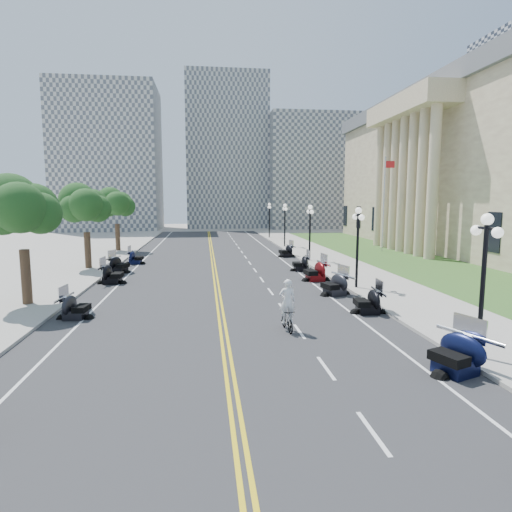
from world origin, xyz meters
name	(u,v)px	position (x,y,z in m)	size (l,w,h in m)	color
ground	(220,310)	(0.00, 0.00, 0.00)	(160.00, 160.00, 0.00)	gray
road	(215,276)	(0.00, 10.00, 0.00)	(16.00, 90.00, 0.01)	#333335
centerline_yellow_a	(214,275)	(-0.12, 10.00, 0.01)	(0.12, 90.00, 0.00)	yellow
centerline_yellow_b	(217,275)	(0.12, 10.00, 0.01)	(0.12, 90.00, 0.00)	yellow
edge_line_north	(300,274)	(6.40, 10.00, 0.01)	(0.12, 90.00, 0.00)	white
edge_line_south	(126,277)	(-6.40, 10.00, 0.01)	(0.12, 90.00, 0.00)	white
lane_dash_3	(373,433)	(3.20, -12.00, 0.01)	(0.12, 2.00, 0.00)	white
lane_dash_4	(326,368)	(3.20, -8.00, 0.01)	(0.12, 2.00, 0.00)	white
lane_dash_5	(299,331)	(3.20, -4.00, 0.01)	(0.12, 2.00, 0.00)	white
lane_dash_6	(282,308)	(3.20, 0.00, 0.01)	(0.12, 2.00, 0.00)	white
lane_dash_7	(270,292)	(3.20, 4.00, 0.01)	(0.12, 2.00, 0.00)	white
lane_dash_8	(262,279)	(3.20, 8.00, 0.01)	(0.12, 2.00, 0.00)	white
lane_dash_9	(255,270)	(3.20, 12.00, 0.01)	(0.12, 2.00, 0.00)	white
lane_dash_10	(250,263)	(3.20, 16.00, 0.01)	(0.12, 2.00, 0.00)	white
lane_dash_11	(245,257)	(3.20, 20.00, 0.01)	(0.12, 2.00, 0.00)	white
lane_dash_12	(242,252)	(3.20, 24.00, 0.01)	(0.12, 2.00, 0.00)	white
lane_dash_13	(239,248)	(3.20, 28.00, 0.01)	(0.12, 2.00, 0.00)	white
lane_dash_14	(236,244)	(3.20, 32.00, 0.01)	(0.12, 2.00, 0.00)	white
lane_dash_15	(234,241)	(3.20, 36.00, 0.01)	(0.12, 2.00, 0.00)	white
lane_dash_16	(232,239)	(3.20, 40.00, 0.01)	(0.12, 2.00, 0.00)	white
lane_dash_17	(230,236)	(3.20, 44.00, 0.01)	(0.12, 2.00, 0.00)	white
lane_dash_18	(229,234)	(3.20, 48.00, 0.01)	(0.12, 2.00, 0.00)	white
lane_dash_19	(228,232)	(3.20, 52.00, 0.01)	(0.12, 2.00, 0.00)	white
sidewalk_north	(353,272)	(10.50, 10.00, 0.07)	(5.00, 90.00, 0.15)	#9E9991
sidewalk_south	(66,278)	(-10.50, 10.00, 0.07)	(5.00, 90.00, 0.15)	#9E9991
lawn	(394,257)	(17.50, 18.00, 0.05)	(9.00, 60.00, 0.10)	#356023
civic_building	(510,168)	(32.00, 22.00, 8.90)	(26.00, 51.00, 17.80)	#BCAD8E
distant_block_a	(109,159)	(-18.00, 62.00, 13.00)	(18.00, 14.00, 26.00)	gray
distant_block_b	(227,153)	(4.00, 68.00, 15.00)	(16.00, 12.00, 30.00)	gray
distant_block_c	(316,173)	(22.00, 65.00, 11.00)	(20.00, 14.00, 22.00)	gray
street_lamp_1	(483,287)	(8.60, -8.00, 2.60)	(0.50, 1.20, 4.90)	black
street_lamp_2	(357,248)	(8.60, 4.00, 2.60)	(0.50, 1.20, 4.90)	black
street_lamp_3	(310,233)	(8.60, 16.00, 2.60)	(0.50, 1.20, 4.90)	black
street_lamp_4	(285,225)	(8.60, 28.00, 2.60)	(0.50, 1.20, 4.90)	black
street_lamp_5	(269,220)	(8.60, 40.00, 2.60)	(0.50, 1.20, 4.90)	black
flagpole	(384,205)	(18.00, 22.00, 5.00)	(1.10, 0.20, 10.00)	silver
tree_2	(22,215)	(-10.00, 2.00, 4.75)	(4.80, 4.80, 9.20)	#235619
tree_3	(86,210)	(-10.00, 14.00, 4.75)	(4.80, 4.80, 9.20)	#235619
tree_4	(116,207)	(-10.00, 26.00, 4.75)	(4.80, 4.80, 9.20)	#235619
motorcycle_n_3	(456,352)	(7.18, -8.93, 0.74)	(2.10, 2.10, 1.47)	black
motorcycle_n_5	(368,300)	(7.18, -1.50, 0.67)	(1.93, 1.93, 1.35)	black
motorcycle_n_6	(335,283)	(6.78, 2.61, 0.71)	(2.03, 2.03, 1.42)	black
motorcycle_n_7	(315,270)	(6.80, 7.11, 0.76)	(2.16, 2.16, 1.51)	#590A0C
motorcycle_n_8	(301,262)	(6.73, 11.29, 0.68)	(1.93, 1.93, 1.35)	black
motorcycle_n_10	(286,250)	(7.16, 19.57, 0.67)	(1.90, 1.90, 1.33)	black
motorcycle_s_5	(75,306)	(-6.79, -0.81, 0.64)	(1.82, 1.82, 1.27)	black
motorcycle_s_7	(112,273)	(-6.87, 7.75, 0.72)	(2.06, 2.06, 1.44)	black
motorcycle_s_8	(119,264)	(-7.27, 12.15, 0.70)	(2.00, 2.00, 1.40)	black
motorcycle_s_9	(136,257)	(-6.71, 16.60, 0.65)	(1.85, 1.85, 1.30)	black
bicycle	(287,320)	(2.69, -3.86, 0.49)	(0.46, 1.62, 0.97)	#A51414
cyclist_rider	(287,287)	(2.69, -3.86, 1.92)	(0.69, 0.45, 1.90)	white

